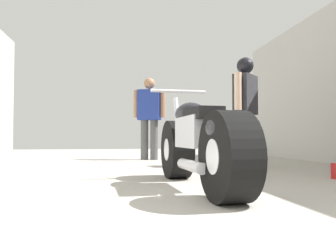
# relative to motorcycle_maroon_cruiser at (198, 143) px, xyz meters

# --- Properties ---
(ground_plane) EXTENTS (19.19, 19.19, 0.00)m
(ground_plane) POSITION_rel_motorcycle_maroon_cruiser_xyz_m (-0.15, 1.33, -0.41)
(ground_plane) COLOR #A8A399
(motorcycle_maroon_cruiser) EXTENTS (0.63, 2.13, 0.99)m
(motorcycle_maroon_cruiser) POSITION_rel_motorcycle_maroon_cruiser_xyz_m (0.00, 0.00, 0.00)
(motorcycle_maroon_cruiser) COLOR black
(motorcycle_maroon_cruiser) RESTS_ON ground_plane
(mechanic_in_blue) EXTENTS (0.68, 0.39, 1.72)m
(mechanic_in_blue) POSITION_rel_motorcycle_maroon_cruiser_xyz_m (-0.06, 4.01, 0.56)
(mechanic_in_blue) COLOR #4C4C4C
(mechanic_in_blue) RESTS_ON ground_plane
(mechanic_with_helmet) EXTENTS (0.57, 0.57, 1.78)m
(mechanic_with_helmet) POSITION_rel_motorcycle_maroon_cruiser_xyz_m (1.35, 2.23, 0.66)
(mechanic_with_helmet) COLOR #2D3851
(mechanic_with_helmet) RESTS_ON ground_plane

